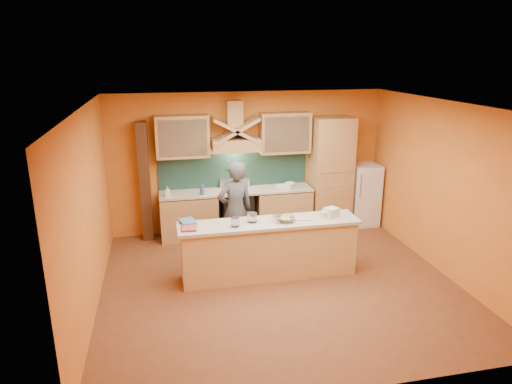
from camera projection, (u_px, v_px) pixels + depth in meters
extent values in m
cube|color=brown|center=(279.00, 283.00, 7.26)|extent=(5.50, 5.00, 0.01)
cube|color=white|center=(282.00, 105.00, 6.43)|extent=(5.50, 5.00, 0.01)
cube|color=orange|center=(248.00, 162.00, 9.18)|extent=(5.50, 0.02, 2.80)
cube|color=orange|center=(346.00, 276.00, 4.51)|extent=(5.50, 0.02, 2.80)
cube|color=orange|center=(88.00, 213.00, 6.29)|extent=(0.02, 5.00, 2.80)
cube|color=orange|center=(444.00, 189.00, 7.39)|extent=(0.02, 5.00, 2.80)
cube|color=tan|center=(189.00, 217.00, 8.94)|extent=(1.10, 0.60, 0.86)
cube|color=tan|center=(283.00, 210.00, 9.32)|extent=(1.10, 0.60, 0.86)
cube|color=beige|center=(237.00, 191.00, 8.99)|extent=(3.00, 0.62, 0.04)
cube|color=black|center=(237.00, 212.00, 9.12)|extent=(0.60, 0.58, 0.90)
cube|color=#183630|center=(234.00, 170.00, 9.15)|extent=(3.00, 0.03, 0.70)
cube|color=tan|center=(236.00, 145.00, 8.76)|extent=(0.92, 0.50, 0.24)
cube|color=tan|center=(234.00, 114.00, 8.69)|extent=(0.30, 0.30, 0.50)
cube|color=tan|center=(182.00, 137.00, 8.58)|extent=(1.00, 0.35, 0.80)
cube|color=tan|center=(285.00, 133.00, 8.98)|extent=(1.00, 0.35, 0.80)
cube|color=tan|center=(331.00, 173.00, 9.30)|extent=(0.80, 0.60, 2.30)
cube|color=white|center=(363.00, 195.00, 9.60)|extent=(0.58, 0.60, 1.30)
cube|color=#472816|center=(145.00, 182.00, 8.70)|extent=(0.20, 0.30, 2.30)
cube|color=#DBB270|center=(269.00, 251.00, 7.39)|extent=(2.80, 0.55, 0.88)
cube|color=beige|center=(269.00, 223.00, 7.25)|extent=(2.90, 0.62, 0.05)
imported|color=#4C4C51|center=(235.00, 211.00, 7.90)|extent=(0.73, 0.56, 1.78)
cylinder|color=silver|center=(231.00, 187.00, 8.98)|extent=(0.28, 0.28, 0.17)
cylinder|color=silver|center=(238.00, 186.00, 9.07)|extent=(0.24, 0.24, 0.13)
imported|color=white|center=(168.00, 191.00, 8.55)|extent=(0.10, 0.10, 0.20)
imported|color=#334B8D|center=(202.00, 188.00, 8.67)|extent=(0.10, 0.10, 0.25)
imported|color=silver|center=(290.00, 184.00, 9.26)|extent=(0.27, 0.27, 0.06)
cube|color=white|center=(283.00, 187.00, 9.00)|extent=(0.28, 0.23, 0.09)
imported|color=#AB413D|center=(181.00, 228.00, 6.94)|extent=(0.26, 0.33, 0.03)
imported|color=teal|center=(181.00, 222.00, 7.12)|extent=(0.28, 0.34, 0.02)
cylinder|color=white|center=(252.00, 217.00, 7.20)|extent=(0.16, 0.16, 0.15)
cylinder|color=silver|center=(235.00, 222.00, 7.01)|extent=(0.16, 0.16, 0.14)
cube|color=white|center=(277.00, 219.00, 7.21)|extent=(0.13, 0.13, 0.10)
imported|color=silver|center=(285.00, 219.00, 7.24)|extent=(0.36, 0.36, 0.07)
cube|color=beige|center=(302.00, 218.00, 7.35)|extent=(0.27, 0.22, 0.02)
cube|color=beige|center=(331.00, 212.00, 7.44)|extent=(0.28, 0.26, 0.15)
cube|color=beige|center=(326.00, 214.00, 7.42)|extent=(0.18, 0.15, 0.10)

